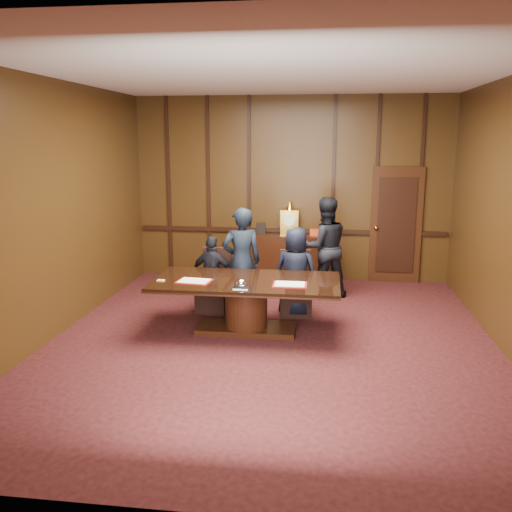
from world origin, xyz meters
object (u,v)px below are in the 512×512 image
at_px(signatory_left, 213,275).
at_px(signatory_right, 296,272).
at_px(conference_table, 246,297).
at_px(witness_left, 242,261).
at_px(witness_right, 324,247).
at_px(sideboard, 289,256).

xyz_separation_m(signatory_left, signatory_right, (1.30, 0.00, 0.09)).
xyz_separation_m(conference_table, signatory_left, (-0.65, 0.80, 0.10)).
xyz_separation_m(witness_left, witness_right, (1.27, 1.16, 0.03)).
distance_m(signatory_left, witness_left, 0.52).
height_order(sideboard, witness_left, witness_left).
distance_m(sideboard, witness_right, 1.22).
bearing_deg(witness_left, sideboard, -124.48).
xyz_separation_m(sideboard, conference_table, (-0.40, -2.89, 0.02)).
bearing_deg(witness_right, sideboard, -72.01).
xyz_separation_m(conference_table, witness_left, (-0.19, 0.79, 0.33)).
relative_size(signatory_left, witness_right, 0.70).
bearing_deg(sideboard, signatory_left, -116.76).
relative_size(conference_table, witness_left, 1.56).
distance_m(conference_table, signatory_right, 1.05).
bearing_deg(signatory_right, signatory_left, 12.81).
height_order(sideboard, signatory_right, sideboard).
height_order(signatory_left, witness_right, witness_right).
height_order(conference_table, witness_right, witness_right).
bearing_deg(signatory_right, conference_table, 63.72).
relative_size(conference_table, witness_right, 1.51).
relative_size(sideboard, witness_right, 0.92).
xyz_separation_m(sideboard, witness_left, (-0.59, -2.10, 0.36)).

